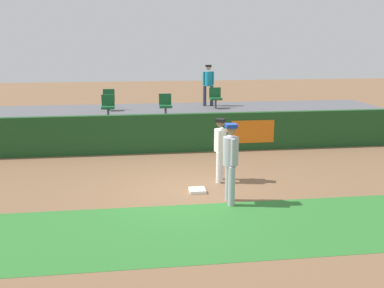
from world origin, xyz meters
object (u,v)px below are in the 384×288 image
at_px(first_base, 197,190).
at_px(player_fielder_home, 220,145).
at_px(seat_front_center, 165,104).
at_px(spectator_hooded, 208,82).
at_px(seat_back_right, 215,97).
at_px(seat_back_left, 109,99).
at_px(seat_front_left, 108,105).
at_px(player_runner_visitor, 231,158).

height_order(first_base, player_fielder_home, player_fielder_home).
relative_size(seat_front_center, spectator_hooded, 0.49).
distance_m(seat_back_right, spectator_hooded, 0.90).
bearing_deg(seat_back_left, first_base, -71.26).
bearing_deg(spectator_hooded, seat_front_left, 30.44).
relative_size(first_base, seat_back_left, 0.48).
bearing_deg(seat_front_left, player_runner_visitor, -64.32).
distance_m(first_base, player_runner_visitor, 1.50).
bearing_deg(seat_back_left, spectator_hooded, 9.75).
distance_m(first_base, seat_back_left, 7.87).
xyz_separation_m(player_fielder_home, seat_front_left, (-3.16, 4.75, 0.45)).
bearing_deg(player_fielder_home, seat_back_right, -167.51).
relative_size(seat_front_center, seat_back_left, 1.00).
bearing_deg(spectator_hooded, seat_front_center, 50.07).
height_order(seat_front_center, seat_back_right, same).
height_order(first_base, spectator_hooded, spectator_hooded).
bearing_deg(seat_front_left, spectator_hooded, 31.66).
relative_size(player_fielder_home, spectator_hooded, 0.99).
xyz_separation_m(seat_back_right, spectator_hooded, (-0.18, 0.71, 0.53)).
distance_m(seat_front_left, seat_back_left, 1.80).
relative_size(player_runner_visitor, seat_back_right, 2.24).
bearing_deg(seat_back_left, player_runner_visitor, -69.08).
xyz_separation_m(first_base, spectator_hooded, (1.64, 8.04, 1.92)).
distance_m(player_runner_visitor, seat_back_left, 8.77).
bearing_deg(seat_front_center, player_fielder_home, -76.92).
xyz_separation_m(player_fielder_home, seat_back_left, (-3.22, 6.55, 0.45)).
bearing_deg(seat_front_left, seat_back_right, 22.97).
xyz_separation_m(player_runner_visitor, seat_back_right, (1.18, 8.18, 0.34)).
relative_size(first_base, seat_front_center, 0.48).
bearing_deg(seat_back_left, player_fielder_home, -63.81).
xyz_separation_m(seat_front_center, spectator_hooded, (2.01, 2.51, 0.53)).
relative_size(player_fielder_home, player_runner_visitor, 0.91).
distance_m(seat_front_center, spectator_hooded, 3.26).
distance_m(seat_front_left, spectator_hooded, 4.81).
height_order(player_fielder_home, spectator_hooded, spectator_hooded).
height_order(first_base, seat_front_left, seat_front_left).
relative_size(player_runner_visitor, seat_front_center, 2.24).
xyz_separation_m(player_fielder_home, spectator_hooded, (0.91, 7.26, 0.97)).
distance_m(seat_front_center, seat_back_right, 2.83).
distance_m(seat_front_center, seat_back_left, 2.78).
bearing_deg(first_base, seat_front_center, 93.83).
bearing_deg(player_fielder_home, spectator_hooded, -165.22).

